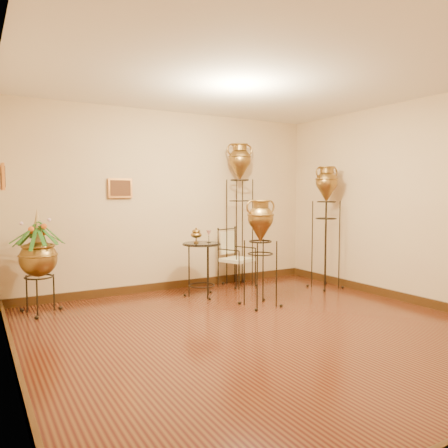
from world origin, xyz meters
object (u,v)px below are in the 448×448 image
amphora_tall (240,213)px  amphora_mid (326,226)px  planter_urn (38,254)px  armchair (237,257)px  side_table (202,268)px

amphora_tall → amphora_mid: size_ratio=1.19×
amphora_tall → amphora_mid: amphora_tall is taller
planter_urn → armchair: bearing=3.0°
amphora_mid → amphora_tall: bearing=143.1°
amphora_mid → armchair: bearing=144.3°
amphora_mid → planter_urn: 4.27m
planter_urn → armchair: (3.05, 0.16, -0.29)m
planter_urn → side_table: 2.24m
amphora_mid → side_table: bearing=166.8°
side_table → amphora_tall: bearing=22.3°
amphora_tall → side_table: 1.24m
amphora_mid → side_table: amphora_mid is taller
side_table → planter_urn: bearing=174.7°
planter_urn → amphora_tall: bearing=3.0°
planter_urn → amphora_mid: bearing=-9.1°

